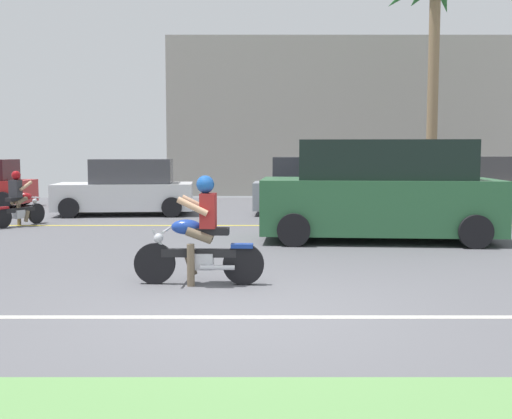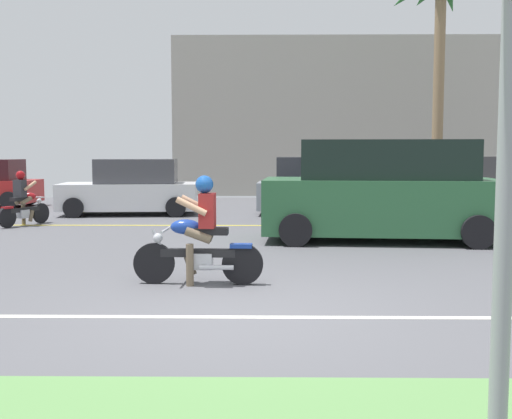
{
  "view_description": "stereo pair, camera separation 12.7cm",
  "coord_description": "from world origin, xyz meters",
  "px_view_note": "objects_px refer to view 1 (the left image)",
  "views": [
    {
      "loc": [
        0.12,
        -6.95,
        1.8
      ],
      "look_at": [
        0.1,
        3.85,
        0.82
      ],
      "focal_mm": 44.23,
      "sensor_mm": 36.0,
      "label": 1
    },
    {
      "loc": [
        0.24,
        -6.95,
        1.8
      ],
      "look_at": [
        0.1,
        3.85,
        0.82
      ],
      "focal_mm": 44.23,
      "sensor_mm": 36.0,
      "label": 2
    }
  ],
  "objects_px": {
    "motorcyclist": "(201,239)",
    "motorcyclist_distant": "(20,203)",
    "parked_car_3": "(501,186)",
    "parked_car_1": "(128,189)",
    "parked_car_2": "(317,188)",
    "suv_nearby": "(381,192)"
  },
  "relations": [
    {
      "from": "motorcyclist",
      "to": "motorcyclist_distant",
      "type": "distance_m",
      "value": 8.51
    },
    {
      "from": "motorcyclist",
      "to": "parked_car_3",
      "type": "relative_size",
      "value": 0.42
    },
    {
      "from": "parked_car_1",
      "to": "parked_car_3",
      "type": "bearing_deg",
      "value": 5.02
    },
    {
      "from": "motorcyclist",
      "to": "motorcyclist_distant",
      "type": "relative_size",
      "value": 1.19
    },
    {
      "from": "motorcyclist",
      "to": "parked_car_1",
      "type": "bearing_deg",
      "value": 107.03
    },
    {
      "from": "parked_car_1",
      "to": "parked_car_3",
      "type": "xyz_separation_m",
      "value": [
        11.16,
        0.98,
        0.03
      ]
    },
    {
      "from": "motorcyclist_distant",
      "to": "parked_car_2",
      "type": "bearing_deg",
      "value": 20.67
    },
    {
      "from": "motorcyclist",
      "to": "parked_car_3",
      "type": "height_order",
      "value": "parked_car_3"
    },
    {
      "from": "motorcyclist",
      "to": "parked_car_2",
      "type": "distance_m",
      "value": 10.01
    },
    {
      "from": "motorcyclist",
      "to": "parked_car_1",
      "type": "distance_m",
      "value": 10.13
    },
    {
      "from": "parked_car_1",
      "to": "parked_car_2",
      "type": "xyz_separation_m",
      "value": [
        5.45,
        0.01,
        0.02
      ]
    },
    {
      "from": "motorcyclist",
      "to": "suv_nearby",
      "type": "bearing_deg",
      "value": 52.74
    },
    {
      "from": "parked_car_1",
      "to": "parked_car_3",
      "type": "distance_m",
      "value": 11.21
    },
    {
      "from": "motorcyclist",
      "to": "motorcyclist_distant",
      "type": "bearing_deg",
      "value": 126.28
    },
    {
      "from": "parked_car_2",
      "to": "motorcyclist_distant",
      "type": "relative_size",
      "value": 2.51
    },
    {
      "from": "parked_car_2",
      "to": "motorcyclist",
      "type": "bearing_deg",
      "value": -104.36
    },
    {
      "from": "parked_car_2",
      "to": "suv_nearby",
      "type": "bearing_deg",
      "value": -81.42
    },
    {
      "from": "parked_car_1",
      "to": "parked_car_2",
      "type": "relative_size",
      "value": 1.06
    },
    {
      "from": "motorcyclist",
      "to": "parked_car_3",
      "type": "distance_m",
      "value": 13.45
    },
    {
      "from": "parked_car_3",
      "to": "motorcyclist_distant",
      "type": "xyz_separation_m",
      "value": [
        -13.23,
        -3.81,
        -0.2
      ]
    },
    {
      "from": "parked_car_2",
      "to": "parked_car_3",
      "type": "xyz_separation_m",
      "value": [
        5.71,
        0.97,
        0.01
      ]
    },
    {
      "from": "parked_car_2",
      "to": "motorcyclist_distant",
      "type": "bearing_deg",
      "value": -159.33
    }
  ]
}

